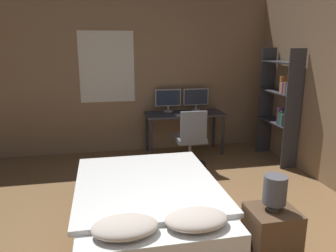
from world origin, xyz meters
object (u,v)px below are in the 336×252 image
desk (184,118)px  bookshelf (282,102)px  nightstand (271,234)px  monitor_left (168,99)px  monitor_right (196,98)px  bed (149,205)px  office_chair (191,144)px  keyboard (187,115)px  computer_mouse (204,114)px  bedside_lamp (275,190)px

desk → bookshelf: size_ratio=0.74×
nightstand → monitor_left: size_ratio=1.05×
monitor_right → bed: bearing=-116.4°
office_chair → bookshelf: (1.50, -0.02, 0.63)m
desk → office_chair: 0.76m
monitor_right → office_chair: (-0.34, -0.91, -0.58)m
bed → desk: 2.53m
bed → monitor_right: size_ratio=4.48×
monitor_left → nightstand: bearing=-85.0°
monitor_left → office_chair: (0.18, -0.91, -0.58)m
bed → keyboard: size_ratio=5.09×
bed → keyboard: (0.98, 2.11, 0.51)m
monitor_left → monitor_right: (0.51, 0.00, 0.00)m
nightstand → desk: desk is taller
bookshelf → keyboard: bearing=158.5°
computer_mouse → monitor_left: bearing=146.1°
monitor_right → bookshelf: size_ratio=0.25×
bed → bedside_lamp: (1.01, -0.78, 0.44)m
desk → monitor_right: size_ratio=2.98×
desk → office_chair: bearing=-96.3°
keyboard → computer_mouse: size_ratio=5.81×
office_chair → desk: bearing=83.7°
keyboard → monitor_left: bearing=124.7°
bed → computer_mouse: (1.27, 2.11, 0.52)m
keyboard → bookshelf: (1.42, -0.56, 0.27)m
bed → nightstand: 1.27m
bed → computer_mouse: computer_mouse is taller
computer_mouse → bookshelf: (1.13, -0.56, 0.26)m
bed → bedside_lamp: size_ratio=6.46×
bed → bookshelf: (2.40, 1.55, 0.78)m
bedside_lamp → computer_mouse: 2.90m
bedside_lamp → bookshelf: bearing=59.2°
bookshelf → computer_mouse: bearing=153.6°
nightstand → bedside_lamp: 0.43m
monitor_right → keyboard: bearing=-124.7°
bookshelf → office_chair: bearing=179.1°
computer_mouse → bed: bearing=-121.0°
monitor_right → bookshelf: 1.49m
bed → keyboard: 2.38m
bedside_lamp → desk: size_ratio=0.23×
desk → computer_mouse: size_ratio=19.70×
bedside_lamp → keyboard: 2.89m
keyboard → office_chair: (-0.08, -0.53, -0.36)m
bedside_lamp → office_chair: office_chair is taller
monitor_right → bedside_lamp: bearing=-94.0°
bedside_lamp → monitor_right: bearing=86.0°
nightstand → computer_mouse: computer_mouse is taller
keyboard → office_chair: office_chair is taller
desk → bookshelf: bearing=-27.6°
bed → desk: desk is taller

